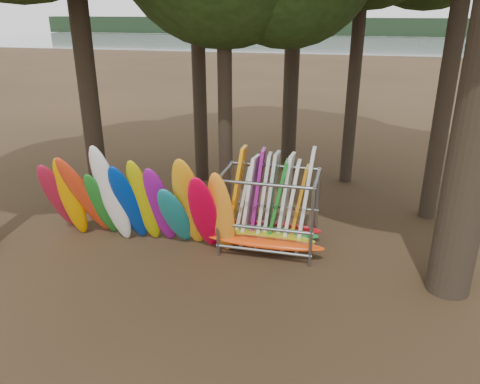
# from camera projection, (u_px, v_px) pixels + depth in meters

# --- Properties ---
(ground) EXTENTS (120.00, 120.00, 0.00)m
(ground) POSITION_uv_depth(u_px,v_px,m) (243.00, 263.00, 12.31)
(ground) COLOR #47331E
(ground) RESTS_ON ground
(lake) EXTENTS (160.00, 160.00, 0.00)m
(lake) POSITION_uv_depth(u_px,v_px,m) (341.00, 55.00, 66.49)
(lake) COLOR gray
(lake) RESTS_ON ground
(far_shore) EXTENTS (160.00, 4.00, 4.00)m
(far_shore) POSITION_uv_depth(u_px,v_px,m) (351.00, 27.00, 110.90)
(far_shore) COLOR black
(far_shore) RESTS_ON ground
(kayak_row) EXTENTS (5.64, 2.03, 3.24)m
(kayak_row) POSITION_uv_depth(u_px,v_px,m) (136.00, 204.00, 12.65)
(kayak_row) COLOR #AF1734
(kayak_row) RESTS_ON ground
(storage_rack) EXTENTS (3.21, 1.57, 2.92)m
(storage_rack) POSITION_uv_depth(u_px,v_px,m) (269.00, 213.00, 12.75)
(storage_rack) COLOR slate
(storage_rack) RESTS_ON ground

